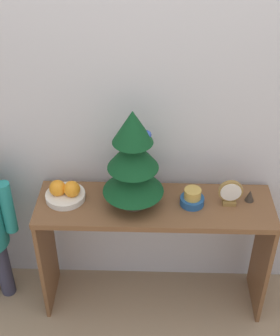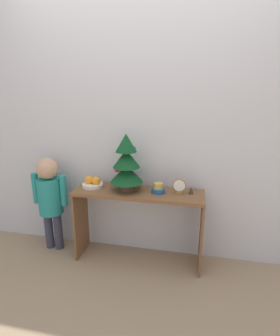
% 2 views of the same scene
% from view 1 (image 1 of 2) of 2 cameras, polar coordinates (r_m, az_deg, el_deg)
% --- Properties ---
extents(ground_plane, '(12.00, 12.00, 0.00)m').
position_cam_1_polar(ground_plane, '(2.64, 1.52, -18.22)').
color(ground_plane, '#997F60').
extents(back_wall, '(7.00, 0.05, 2.50)m').
position_cam_1_polar(back_wall, '(2.12, 2.15, 11.09)').
color(back_wall, silver).
rests_on(back_wall, ground_plane).
extents(console_table, '(1.14, 0.33, 0.69)m').
position_cam_1_polar(console_table, '(2.35, 1.76, -7.27)').
color(console_table, brown).
rests_on(console_table, ground_plane).
extents(mini_tree, '(0.29, 0.29, 0.50)m').
position_cam_1_polar(mini_tree, '(2.10, -0.87, 0.83)').
color(mini_tree, '#4C3828').
rests_on(mini_tree, console_table).
extents(fruit_bowl, '(0.19, 0.19, 0.10)m').
position_cam_1_polar(fruit_bowl, '(2.29, -9.12, -2.96)').
color(fruit_bowl, silver).
rests_on(fruit_bowl, console_table).
extents(singing_bowl, '(0.12, 0.12, 0.09)m').
position_cam_1_polar(singing_bowl, '(2.24, 6.39, -3.67)').
color(singing_bowl, '#235189').
rests_on(singing_bowl, console_table).
extents(desk_clock, '(0.12, 0.04, 0.14)m').
position_cam_1_polar(desk_clock, '(2.25, 10.96, -3.01)').
color(desk_clock, olive).
rests_on(desk_clock, console_table).
extents(figurine, '(0.04, 0.04, 0.06)m').
position_cam_1_polar(figurine, '(2.31, 13.24, -3.29)').
color(figurine, '#382D23').
rests_on(figurine, console_table).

